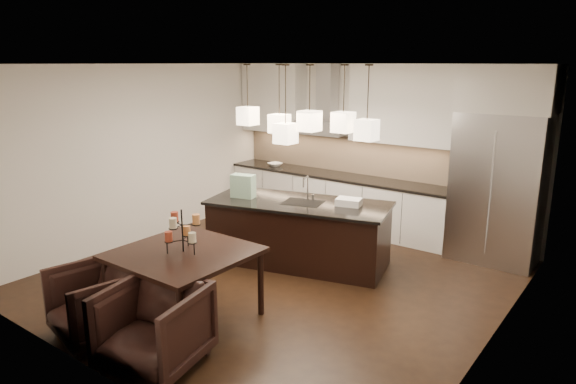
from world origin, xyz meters
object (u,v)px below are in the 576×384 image
Objects in this scene: island_body at (299,234)px; armchair_left at (95,302)px; dining_table at (185,286)px; armchair_right at (154,327)px; refrigerator at (498,189)px.

armchair_left is at bearing -114.76° from island_body.
dining_table is at bearing -105.51° from island_body.
island_body is at bearing 86.13° from armchair_right.
refrigerator is at bearing 57.20° from armchair_right.
armchair_left is at bearing -119.99° from refrigerator.
dining_table is 0.93m from armchair_right.
refrigerator is 5.10m from armchair_right.
armchair_right is (0.95, -0.00, 0.02)m from armchair_left.
island_body is (-2.21, -1.78, -0.64)m from refrigerator.
armchair_left is 0.95m from armchair_right.
dining_table is 0.95m from armchair_left.
armchair_right is (0.43, -2.95, -0.03)m from island_body.
island_body is 2.14m from dining_table.
island_body is 2.99m from armchair_left.
island_body is 1.83× the size of dining_table.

